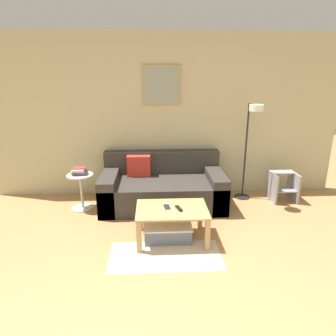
# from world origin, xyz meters

# --- Properties ---
(wall_back) EXTENTS (5.60, 0.09, 2.55)m
(wall_back) POSITION_xyz_m (-0.00, 3.25, 1.28)
(wall_back) COLOR #C6BC93
(wall_back) RESTS_ON ground_plane
(area_rug) EXTENTS (1.24, 0.60, 0.01)m
(area_rug) POSITION_xyz_m (-0.10, 1.32, 0.00)
(area_rug) COLOR #C1B299
(area_rug) RESTS_ON ground_plane
(couch) EXTENTS (1.83, 0.98, 0.76)m
(couch) POSITION_xyz_m (-0.09, 2.75, 0.27)
(couch) COLOR #38332D
(couch) RESTS_ON ground_plane
(coffee_table) EXTENTS (0.85, 0.59, 0.41)m
(coffee_table) POSITION_xyz_m (-0.01, 1.68, 0.33)
(coffee_table) COLOR tan
(coffee_table) RESTS_ON ground_plane
(storage_bin) EXTENTS (0.58, 0.40, 0.20)m
(storage_bin) POSITION_xyz_m (-0.06, 1.71, 0.10)
(storage_bin) COLOR slate
(storage_bin) RESTS_ON ground_plane
(floor_lamp) EXTENTS (0.24, 0.55, 1.53)m
(floor_lamp) POSITION_xyz_m (1.23, 2.73, 1.06)
(floor_lamp) COLOR black
(floor_lamp) RESTS_ON ground_plane
(side_table) EXTENTS (0.38, 0.38, 0.53)m
(side_table) POSITION_xyz_m (-1.29, 2.63, 0.32)
(side_table) COLOR silver
(side_table) RESTS_ON ground_plane
(book_stack) EXTENTS (0.22, 0.18, 0.10)m
(book_stack) POSITION_xyz_m (-1.30, 2.65, 0.58)
(book_stack) COLOR #8C4C93
(book_stack) RESTS_ON side_table
(remote_control) EXTENTS (0.08, 0.16, 0.02)m
(remote_control) POSITION_xyz_m (0.07, 1.65, 0.42)
(remote_control) COLOR black
(remote_control) RESTS_ON coffee_table
(cell_phone) EXTENTS (0.08, 0.15, 0.01)m
(cell_phone) POSITION_xyz_m (-0.07, 1.72, 0.41)
(cell_phone) COLOR #1E2338
(cell_phone) RESTS_ON coffee_table
(step_stool) EXTENTS (0.37, 0.40, 0.45)m
(step_stool) POSITION_xyz_m (1.83, 2.79, 0.24)
(step_stool) COLOR #99999E
(step_stool) RESTS_ON ground_plane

